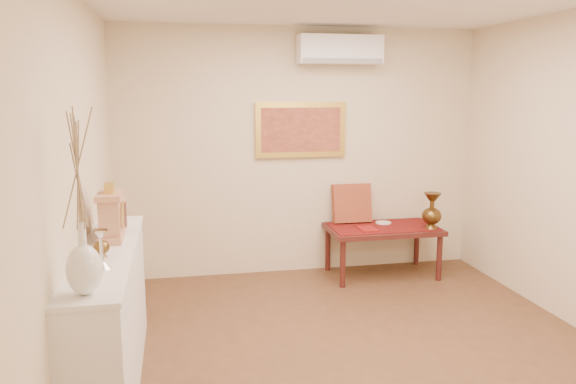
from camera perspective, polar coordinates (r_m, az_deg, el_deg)
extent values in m
plane|color=brown|center=(4.49, 7.70, -16.61)|extent=(4.50, 4.50, 0.00)
cube|color=beige|center=(6.21, 1.24, 4.05)|extent=(4.00, 0.02, 2.70)
cube|color=beige|center=(3.89, -20.84, -0.39)|extent=(0.02, 4.50, 2.70)
cube|color=maroon|center=(6.24, 9.61, -3.48)|extent=(1.14, 0.59, 0.01)
cylinder|color=silver|center=(6.38, 9.67, -3.09)|extent=(0.18, 0.18, 0.01)
cube|color=maroon|center=(6.08, 8.06, -3.71)|extent=(0.19, 0.25, 0.01)
cube|color=maroon|center=(6.34, 6.49, -1.14)|extent=(0.43, 0.19, 0.45)
cube|color=white|center=(4.11, -17.58, -12.38)|extent=(0.35, 2.00, 0.95)
cube|color=white|center=(3.95, -17.97, -5.80)|extent=(0.37, 2.02, 0.03)
cube|color=tan|center=(4.19, -17.44, -4.30)|extent=(0.16, 0.36, 0.05)
cube|color=tan|center=(4.15, -17.55, -2.30)|extent=(0.14, 0.30, 0.25)
cylinder|color=beige|center=(4.15, -16.52, -2.27)|extent=(0.01, 0.17, 0.17)
cylinder|color=gold|center=(4.14, -16.45, -2.27)|extent=(0.01, 0.19, 0.19)
cube|color=tan|center=(4.12, -17.66, -0.33)|extent=(0.17, 0.34, 0.04)
cube|color=gold|center=(4.12, -17.70, 0.42)|extent=(0.06, 0.11, 0.07)
cube|color=tan|center=(4.43, -17.19, -2.38)|extent=(0.15, 0.20, 0.22)
cube|color=#471915|center=(4.43, -16.17, -2.97)|extent=(0.01, 0.17, 0.09)
cube|color=#471915|center=(4.41, -16.23, -1.71)|extent=(0.01, 0.17, 0.09)
cube|color=tan|center=(4.40, -17.27, -0.83)|extent=(0.16, 0.21, 0.02)
cube|color=#471915|center=(6.25, 9.60, -3.74)|extent=(1.20, 0.70, 0.05)
cylinder|color=#471915|center=(5.89, 5.57, -7.30)|extent=(0.06, 0.06, 0.50)
cylinder|color=#471915|center=(6.28, 15.11, -6.49)|extent=(0.06, 0.06, 0.50)
cylinder|color=#471915|center=(6.42, 4.07, -5.77)|extent=(0.06, 0.06, 0.50)
cylinder|color=#471915|center=(6.78, 12.94, -5.14)|extent=(0.06, 0.06, 0.50)
cube|color=gold|center=(6.16, 1.30, 6.34)|extent=(1.00, 0.05, 0.60)
cube|color=#AC583B|center=(6.14, 1.35, 6.32)|extent=(0.88, 0.01, 0.48)
cube|color=white|center=(6.16, 5.30, 14.21)|extent=(0.90, 0.24, 0.30)
cube|color=gray|center=(6.04, 5.61, 13.14)|extent=(0.86, 0.02, 0.05)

